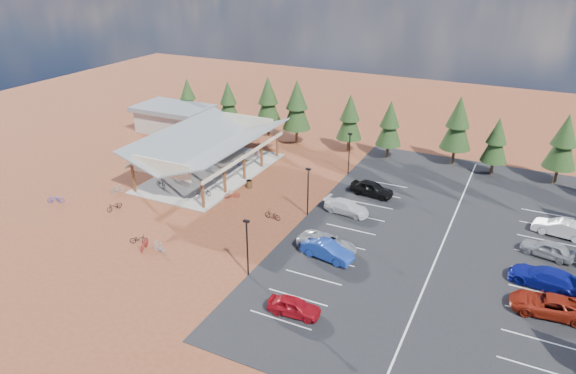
{
  "coord_description": "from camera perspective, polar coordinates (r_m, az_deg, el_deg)",
  "views": [
    {
      "loc": [
        23.66,
        -40.57,
        24.22
      ],
      "look_at": [
        2.69,
        2.17,
        2.59
      ],
      "focal_mm": 32.0,
      "sensor_mm": 36.0,
      "label": 1
    }
  ],
  "objects": [
    {
      "name": "bike_1",
      "position": [
        61.18,
        -12.1,
        1.11
      ],
      "size": [
        1.59,
        0.84,
        0.92
      ],
      "primitive_type": "imported",
      "rotation": [
        0.0,
        0.0,
        1.86
      ],
      "color": "gray",
      "rests_on": "concrete_pad"
    },
    {
      "name": "lamp_post_1",
      "position": [
        51.11,
        2.24,
        -0.14
      ],
      "size": [
        0.5,
        0.25,
        5.14
      ],
      "color": "black",
      "rests_on": "ground"
    },
    {
      "name": "car_7",
      "position": [
        46.06,
        26.73,
        -8.99
      ],
      "size": [
        5.95,
        3.25,
        1.63
      ],
      "primitive_type": "imported",
      "rotation": [
        0.0,
        0.0,
        -1.75
      ],
      "color": "navy",
      "rests_on": "asphalt_lot"
    },
    {
      "name": "pine_2",
      "position": [
        74.06,
        -2.23,
        9.61
      ],
      "size": [
        3.72,
        3.72,
        8.67
      ],
      "color": "#382314",
      "rests_on": "ground"
    },
    {
      "name": "lamp_post_0",
      "position": [
        41.65,
        -4.56,
        -6.32
      ],
      "size": [
        0.5,
        0.25,
        5.14
      ],
      "color": "black",
      "rests_on": "ground"
    },
    {
      "name": "trash_bin_0",
      "position": [
        58.31,
        -4.34,
        0.31
      ],
      "size": [
        0.6,
        0.6,
        0.9
      ],
      "primitive_type": "cylinder",
      "color": "#422C17",
      "rests_on": "ground"
    },
    {
      "name": "outbuilding",
      "position": [
        78.71,
        -12.58,
        7.47
      ],
      "size": [
        11.0,
        7.0,
        3.9
      ],
      "color": "#ADA593",
      "rests_on": "ground"
    },
    {
      "name": "pine_4",
      "position": [
        68.14,
        6.88,
        7.72
      ],
      "size": [
        3.39,
        3.39,
        7.9
      ],
      "color": "#382314",
      "rests_on": "ground"
    },
    {
      "name": "car_8",
      "position": [
        50.48,
        26.87,
        -6.13
      ],
      "size": [
        4.66,
        2.57,
        1.5
      ],
      "primitive_type": "imported",
      "rotation": [
        0.0,
        0.0,
        -1.76
      ],
      "color": "gray",
      "rests_on": "asphalt_lot"
    },
    {
      "name": "bike_pavilion",
      "position": [
        61.74,
        -8.67,
        4.86
      ],
      "size": [
        11.65,
        19.4,
        4.97
      ],
      "color": "#5B261A",
      "rests_on": "concrete_pad"
    },
    {
      "name": "car_0",
      "position": [
        38.57,
        0.68,
        -13.11
      ],
      "size": [
        4.1,
        1.9,
        1.36
      ],
      "primitive_type": "imported",
      "rotation": [
        0.0,
        0.0,
        1.65
      ],
      "color": "#A00D17",
      "rests_on": "asphalt_lot"
    },
    {
      "name": "bike_9",
      "position": [
        60.01,
        -18.45,
        -0.2
      ],
      "size": [
        1.24,
        1.58,
        0.96
      ],
      "primitive_type": "imported",
      "rotation": [
        0.0,
        0.0,
        2.57
      ],
      "color": "gray",
      "rests_on": "ground"
    },
    {
      "name": "car_3",
      "position": [
        52.68,
        6.52,
        -2.22
      ],
      "size": [
        4.88,
        2.38,
        1.37
      ],
      "primitive_type": "imported",
      "rotation": [
        0.0,
        0.0,
        1.47
      ],
      "color": "silver",
      "rests_on": "asphalt_lot"
    },
    {
      "name": "pine_7",
      "position": [
        65.11,
        22.16,
        4.84
      ],
      "size": [
        3.07,
        3.07,
        7.15
      ],
      "color": "#382314",
      "rests_on": "ground"
    },
    {
      "name": "car_9",
      "position": [
        54.6,
        28.01,
        -4.03
      ],
      "size": [
        4.99,
        2.3,
        1.58
      ],
      "primitive_type": "imported",
      "rotation": [
        0.0,
        0.0,
        -1.7
      ],
      "color": "silver",
      "rests_on": "asphalt_lot"
    },
    {
      "name": "pine_6",
      "position": [
        66.59,
        18.35,
        6.74
      ],
      "size": [
        3.77,
        3.77,
        8.79
      ],
      "color": "#382314",
      "rests_on": "ground"
    },
    {
      "name": "bike_10",
      "position": [
        59.98,
        -24.42,
        -1.21
      ],
      "size": [
        1.9,
        1.43,
        0.96
      ],
      "primitive_type": "imported",
      "rotation": [
        0.0,
        0.0,
        5.21
      ],
      "color": "#2229A0",
      "rests_on": "ground"
    },
    {
      "name": "pine_3",
      "position": [
        70.68,
        0.99,
        9.07
      ],
      "size": [
        3.86,
        3.86,
        9.0
      ],
      "color": "#382314",
      "rests_on": "ground"
    },
    {
      "name": "bike_5",
      "position": [
        59.64,
        -8.7,
        0.77
      ],
      "size": [
        1.59,
        0.83,
        0.92
      ],
      "primitive_type": "imported",
      "rotation": [
        0.0,
        0.0,
        1.84
      ],
      "color": "#979B9F",
      "rests_on": "concrete_pad"
    },
    {
      "name": "bike_13",
      "position": [
        47.22,
        -14.12,
        -6.49
      ],
      "size": [
        1.86,
        0.92,
        1.08
      ],
      "primitive_type": "imported",
      "rotation": [
        0.0,
        0.0,
        4.47
      ],
      "color": "#9EA1A5",
      "rests_on": "ground"
    },
    {
      "name": "bike_16",
      "position": [
        51.34,
        -1.72,
        -3.12
      ],
      "size": [
        1.89,
        0.85,
        0.96
      ],
      "primitive_type": "imported",
      "rotation": [
        0.0,
        0.0,
        4.59
      ],
      "color": "black",
      "rests_on": "ground"
    },
    {
      "name": "trash_bin_1",
      "position": [
        58.36,
        -4.29,
        0.33
      ],
      "size": [
        0.6,
        0.6,
        0.9
      ],
      "primitive_type": "cylinder",
      "color": "#422C17",
      "rests_on": "ground"
    },
    {
      "name": "lamp_post_2",
      "position": [
        61.46,
        6.82,
        4.04
      ],
      "size": [
        0.5,
        0.25,
        5.14
      ],
      "color": "black",
      "rests_on": "ground"
    },
    {
      "name": "pine_1",
      "position": [
        76.58,
        -6.65,
        9.43
      ],
      "size": [
        3.24,
        3.24,
        7.55
      ],
      "color": "#382314",
      "rests_on": "ground"
    },
    {
      "name": "bike_2",
      "position": [
        63.77,
        -9.03,
        2.29
      ],
      "size": [
        1.6,
        0.64,
        0.82
      ],
      "primitive_type": "imported",
      "rotation": [
        0.0,
        0.0,
        1.51
      ],
      "color": "#1A4093",
      "rests_on": "concrete_pad"
    },
    {
      "name": "concrete_pad",
      "position": [
        63.09,
        -8.45,
        1.63
      ],
      "size": [
        10.6,
        18.6,
        0.1
      ],
      "primitive_type": "cube",
      "color": "gray",
      "rests_on": "ground"
    },
    {
      "name": "asphalt_lot",
      "position": [
        50.11,
        16.97,
        -5.62
      ],
      "size": [
        27.0,
        44.0,
        0.04
      ],
      "primitive_type": "cube",
      "color": "black",
      "rests_on": "ground"
    },
    {
      "name": "ground",
      "position": [
        52.85,
        -3.67,
        -2.9
      ],
      "size": [
        140.0,
        140.0,
        0.0
      ],
      "primitive_type": "plane",
      "color": "brown",
      "rests_on": "ground"
    },
    {
      "name": "bike_6",
      "position": [
        64.53,
        -5.88,
        2.75
      ],
      "size": [
        1.59,
        0.61,
        0.82
      ],
      "primitive_type": "imported",
      "rotation": [
        0.0,
        0.0,
        1.61
      ],
      "color": "navy",
      "rests_on": "concrete_pad"
    },
    {
      "name": "bike_7",
      "position": [
        67.59,
        -3.82,
        3.95
      ],
      "size": [
        1.82,
        1.0,
        1.05
      ],
      "primitive_type": "imported",
      "rotation": [
        0.0,
        0.0,
        1.26
      ],
      "color": "maroon",
      "rests_on": "concrete_pad"
    },
    {
      "name": "pine_8",
      "position": [
        65.36,
        28.31,
        4.46
      ],
      "size": [
        3.59,
        3.59,
        8.37
      ],
      "color": "#382314",
      "rests_on": "ground"
    },
    {
      "name": "bike_15",
      "position": [
        55.89,
        -6.25,
        -0.81
      ],
      "size": [
        1.65,
        1.46,
        1.04
      ],
      "primitive_type": "imported",
      "rotation": [
        0.0,
        0.0,
        2.25
      ],
      "color": "maroon",
      "rests_on": "ground"
    },
    {
      "name": "bike_3",
      "position": [
        69.69,
        -7.93,
        4.4
      ],
      "size": [
        1.72,
        0.55,
        1.03
      ],
      "primitive_type": "imported",
      "rotation": [
        0.0,
        0.0,
        1.53
      ],
      "color": "maroon",
      "rests_on": "concrete_pad"
    },
    {
      "name": "bike_11",
      "position": [
        48.05,
        -15.68,
        -6.13
      ],
      "size": [
        1.0,
        1.8,
        1.04
      ],
      "primitive_type": "imported",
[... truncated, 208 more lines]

